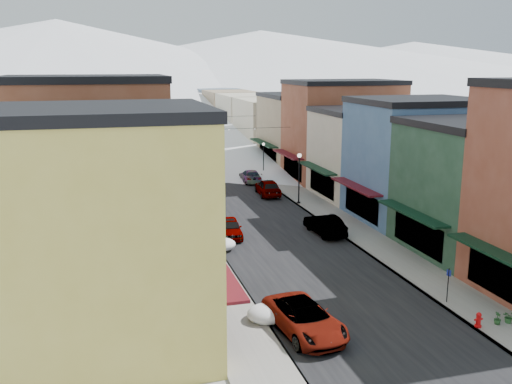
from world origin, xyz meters
TOP-DOWN VIEW (x-y plane):
  - ground at (0.00, 0.00)m, footprint 600.00×600.00m
  - road at (0.00, 60.00)m, footprint 10.00×160.00m
  - sidewalk_left at (-6.60, 60.00)m, footprint 3.20×160.00m
  - sidewalk_right at (6.60, 60.00)m, footprint 3.20×160.00m
  - curb_left at (-5.05, 60.00)m, footprint 0.10×160.00m
  - curb_right at (5.05, 60.00)m, footprint 0.10×160.00m
  - bldg_l_yellow at (-13.19, 4.00)m, footprint 11.30×8.70m
  - bldg_l_cream at (-13.19, 12.50)m, footprint 11.30×8.20m
  - bldg_l_brick_near at (-13.69, 20.50)m, footprint 12.30×8.20m
  - bldg_l_grayblue at (-13.19, 29.00)m, footprint 11.30×9.20m
  - bldg_l_brick_far at (-14.19, 38.00)m, footprint 13.30×9.20m
  - bldg_l_tan at (-13.19, 48.00)m, footprint 11.30×11.20m
  - bldg_r_green at (13.19, 12.00)m, footprint 11.30×9.20m
  - bldg_r_blue at (13.19, 21.00)m, footprint 11.30×9.20m
  - bldg_r_cream at (13.69, 30.00)m, footprint 12.30×9.20m
  - bldg_r_brick_far at (14.19, 39.00)m, footprint 13.30×9.20m
  - bldg_r_tan at (13.19, 49.00)m, footprint 11.30×11.20m
  - distant_blocks at (0.00, 83.00)m, footprint 34.00×55.00m
  - mountain_ridge at (-19.47, 277.18)m, footprint 670.00×340.00m
  - overhead_cables at (0.00, 47.50)m, footprint 16.40×15.04m
  - car_white_suv at (-3.50, 3.00)m, footprint 3.34×6.00m
  - car_silver_sedan at (-3.50, 20.00)m, footprint 2.23×4.53m
  - car_dark_hatch at (-4.30, 29.30)m, footprint 2.02×4.55m
  - car_silver_wagon at (-3.66, 49.43)m, footprint 2.84×6.00m
  - car_green_sedan at (3.94, 18.66)m, footprint 1.99×4.93m
  - car_gray_suv at (3.50, 33.06)m, footprint 2.37×5.16m
  - car_black_sedan at (3.50, 40.12)m, footprint 2.29×5.02m
  - car_lane_silver at (-2.01, 53.58)m, footprint 2.04×4.89m
  - car_lane_white at (0.87, 61.43)m, footprint 3.15×5.92m
  - fire_hydrant at (5.20, 1.00)m, footprint 0.46×0.35m
  - parking_sign at (5.47, 4.17)m, footprint 0.12×0.26m
  - trash_can at (5.46, 20.75)m, footprint 0.50×0.50m
  - streetlamp_near at (5.25, 28.52)m, footprint 0.40×0.40m
  - streetlamp_far at (5.91, 43.04)m, footprint 0.33×0.33m
  - planter_near at (7.02, 1.00)m, footprint 0.75×0.70m
  - planter_far at (6.35, 1.00)m, footprint 0.50×0.50m
  - snow_pile_near at (-4.88, 4.79)m, footprint 2.28×2.60m
  - snow_pile_mid at (-4.88, 16.94)m, footprint 2.21×2.56m
  - snow_pile_far at (-4.88, 44.23)m, footprint 2.14×2.52m

SIDE VIEW (x-z plane):
  - ground at x=0.00m, z-range 0.00..0.00m
  - road at x=0.00m, z-range 0.00..0.01m
  - sidewalk_left at x=-6.60m, z-range 0.00..0.15m
  - sidewalk_right at x=6.60m, z-range 0.00..0.15m
  - curb_left at x=-5.05m, z-range 0.00..0.15m
  - curb_right at x=5.05m, z-range 0.00..0.15m
  - snow_pile_far at x=-4.88m, z-range -0.02..0.88m
  - snow_pile_mid at x=-4.88m, z-range -0.02..0.91m
  - snow_pile_near at x=-4.88m, z-range -0.02..0.94m
  - planter_far at x=6.35m, z-range 0.15..0.80m
  - planter_near at x=7.02m, z-range 0.15..0.82m
  - fire_hydrant at x=5.20m, z-range 0.12..0.91m
  - trash_can at x=5.46m, z-range 0.16..1.00m
  - car_black_sedan at x=3.50m, z-range 0.00..1.42m
  - car_dark_hatch at x=-4.30m, z-range 0.00..1.45m
  - car_silver_sedan at x=-3.50m, z-range 0.00..1.49m
  - car_lane_white at x=0.87m, z-range 0.00..1.58m
  - car_white_suv at x=-3.50m, z-range 0.00..1.59m
  - car_green_sedan at x=3.94m, z-range 0.00..1.59m
  - car_lane_silver at x=-2.01m, z-range 0.00..1.65m
  - car_silver_wagon at x=-3.66m, z-range 0.00..1.69m
  - car_gray_suv at x=3.50m, z-range 0.00..1.72m
  - parking_sign at x=5.47m, z-range 0.32..2.33m
  - streetlamp_far at x=5.91m, z-range 0.66..4.58m
  - streetlamp_near at x=5.25m, z-range 0.78..5.62m
  - distant_blocks at x=0.00m, z-range 0.00..8.00m
  - bldg_r_cream at x=13.69m, z-range 0.01..9.01m
  - bldg_l_grayblue at x=-13.19m, z-range 0.01..9.01m
  - bldg_r_tan at x=13.19m, z-range 0.01..9.51m
  - bldg_r_green at x=13.19m, z-range 0.01..9.51m
  - bldg_l_cream at x=-13.19m, z-range 0.01..9.51m
  - bldg_l_tan at x=-13.19m, z-range 0.01..10.01m
  - bldg_r_blue at x=13.19m, z-range 0.01..10.51m
  - bldg_l_brick_far at x=-14.19m, z-range 0.01..11.01m
  - bldg_r_brick_far at x=14.19m, z-range 0.01..11.51m
  - bldg_l_yellow at x=-13.19m, z-range 0.01..11.51m
  - overhead_cables at x=0.00m, z-range 6.18..6.22m
  - bldg_l_brick_near at x=-13.69m, z-range 0.01..12.51m
  - mountain_ridge at x=-19.47m, z-range -2.64..31.36m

